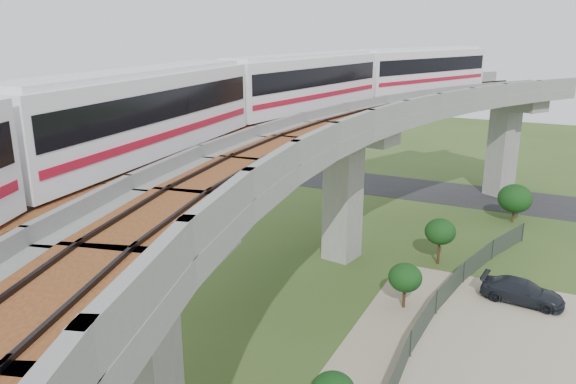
# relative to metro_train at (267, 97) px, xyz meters

# --- Properties ---
(ground) EXTENTS (160.00, 160.00, 0.00)m
(ground) POSITION_rel_metro_train_xyz_m (-0.35, -0.51, -12.31)
(ground) COLOR #324B1E
(ground) RESTS_ON ground
(asphalt_road) EXTENTS (60.00, 8.00, 0.03)m
(asphalt_road) POSITION_rel_metro_train_xyz_m (-0.35, 29.49, -12.29)
(asphalt_road) COLOR #232326
(asphalt_road) RESTS_ON ground
(viaduct) EXTENTS (19.58, 73.98, 11.40)m
(viaduct) POSITION_rel_metro_train_xyz_m (3.49, -0.51, -3.26)
(viaduct) COLOR #99968E
(viaduct) RESTS_ON ground
(metro_train) EXTENTS (10.80, 61.34, 3.64)m
(metro_train) POSITION_rel_metro_train_xyz_m (0.00, 0.00, 0.00)
(metro_train) COLOR white
(metro_train) RESTS_ON ground
(fence) EXTENTS (3.87, 38.73, 1.50)m
(fence) POSITION_rel_metro_train_xyz_m (9.40, -0.51, -11.56)
(fence) COLOR #2D382D
(fence) RESTS_ON ground
(tree_0) EXTENTS (2.77, 2.77, 3.26)m
(tree_0) POSITION_rel_metro_train_xyz_m (10.82, 23.12, -10.23)
(tree_0) COLOR #382314
(tree_0) RESTS_ON ground
(tree_1) EXTENTS (2.09, 2.09, 3.25)m
(tree_1) POSITION_rel_metro_train_xyz_m (6.98, 11.68, -9.96)
(tree_1) COLOR #382314
(tree_1) RESTS_ON ground
(tree_2) EXTENTS (1.94, 1.94, 2.74)m
(tree_2) POSITION_rel_metro_train_xyz_m (6.50, 4.38, -10.40)
(tree_2) COLOR #382314
(tree_2) RESTS_ON ground
(car_dark) EXTENTS (4.84, 2.34, 1.36)m
(car_dark) POSITION_rel_metro_train_xyz_m (12.62, 8.08, -11.59)
(car_dark) COLOR black
(car_dark) RESTS_ON dirt_lot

